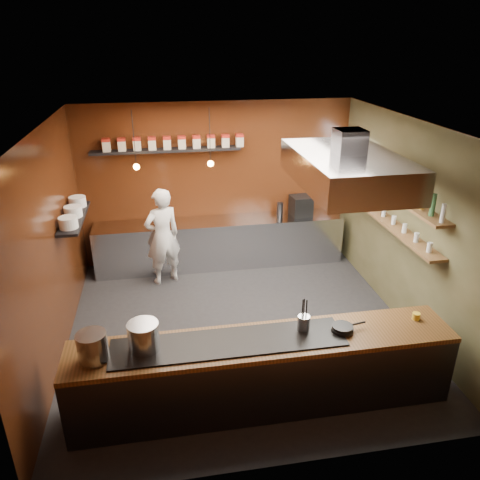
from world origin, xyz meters
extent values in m
plane|color=black|center=(0.00, 0.00, 0.00)|extent=(5.00, 5.00, 0.00)
plane|color=#391A0A|center=(0.00, 2.50, 1.50)|extent=(5.00, 0.00, 5.00)
plane|color=#391A0A|center=(-2.50, 0.00, 1.50)|extent=(0.00, 5.00, 5.00)
plane|color=#424225|center=(2.50, 0.00, 1.50)|extent=(0.00, 5.00, 5.00)
plane|color=silver|center=(0.00, 0.00, 3.00)|extent=(5.00, 5.00, 0.00)
plane|color=white|center=(2.45, 1.70, 1.90)|extent=(0.00, 1.00, 1.00)
cube|color=silver|center=(0.00, 2.17, 0.45)|extent=(4.60, 0.65, 0.90)
cube|color=#38383D|center=(0.00, -1.60, 0.43)|extent=(4.40, 0.70, 0.86)
cube|color=brown|center=(0.00, -1.60, 0.89)|extent=(4.40, 0.72, 0.06)
cube|color=black|center=(-0.40, -1.60, 0.93)|extent=(2.60, 0.55, 0.02)
cube|color=black|center=(-0.90, 2.36, 2.20)|extent=(2.60, 0.26, 0.04)
cube|color=black|center=(-2.34, 1.00, 1.55)|extent=(0.30, 1.40, 0.04)
cube|color=brown|center=(2.34, 0.30, 1.92)|extent=(0.26, 2.80, 0.04)
cube|color=brown|center=(2.34, 0.30, 1.45)|extent=(0.26, 2.80, 0.04)
cube|color=#38383D|center=(1.30, -0.40, 2.85)|extent=(0.35, 0.35, 0.30)
cube|color=silver|center=(1.30, -0.40, 2.50)|extent=(1.20, 2.00, 0.40)
cube|color=white|center=(1.30, -0.40, 2.29)|extent=(1.00, 1.80, 0.02)
cylinder|color=black|center=(-1.40, 1.70, 2.55)|extent=(0.01, 0.01, 0.90)
sphere|color=orange|center=(-1.40, 1.70, 2.10)|extent=(0.10, 0.10, 0.10)
cylinder|color=black|center=(-0.20, 1.70, 2.55)|extent=(0.01, 0.01, 0.90)
sphere|color=orange|center=(-0.20, 1.70, 2.10)|extent=(0.10, 0.10, 0.10)
cube|color=#BCB49C|center=(-1.90, 2.36, 2.31)|extent=(0.13, 0.13, 0.17)
cube|color=maroon|center=(-1.90, 2.36, 2.42)|extent=(0.13, 0.13, 0.05)
cube|color=#BCB49C|center=(-1.64, 2.36, 2.31)|extent=(0.13, 0.13, 0.17)
cube|color=maroon|center=(-1.64, 2.36, 2.42)|extent=(0.13, 0.13, 0.05)
cube|color=#BCB49C|center=(-1.39, 2.36, 2.31)|extent=(0.13, 0.13, 0.17)
cube|color=maroon|center=(-1.39, 2.36, 2.42)|extent=(0.13, 0.13, 0.05)
cube|color=#BCB49C|center=(-1.13, 2.36, 2.31)|extent=(0.13, 0.13, 0.17)
cube|color=maroon|center=(-1.13, 2.36, 2.42)|extent=(0.13, 0.13, 0.05)
cube|color=#BCB49C|center=(-0.88, 2.36, 2.31)|extent=(0.13, 0.13, 0.17)
cube|color=maroon|center=(-0.88, 2.36, 2.42)|extent=(0.14, 0.13, 0.05)
cube|color=#BCB49C|center=(-0.62, 2.36, 2.31)|extent=(0.13, 0.13, 0.17)
cube|color=maroon|center=(-0.62, 2.36, 2.42)|extent=(0.14, 0.13, 0.05)
cube|color=#BCB49C|center=(-0.37, 2.36, 2.31)|extent=(0.13, 0.13, 0.17)
cube|color=maroon|center=(-0.37, 2.36, 2.42)|extent=(0.14, 0.13, 0.05)
cube|color=#BCB49C|center=(-0.11, 2.36, 2.31)|extent=(0.13, 0.13, 0.17)
cube|color=maroon|center=(-0.11, 2.36, 2.42)|extent=(0.14, 0.13, 0.05)
cube|color=#BCB49C|center=(0.14, 2.36, 2.31)|extent=(0.13, 0.13, 0.17)
cube|color=maroon|center=(0.14, 2.36, 2.42)|extent=(0.14, 0.13, 0.05)
cube|color=#BCB49C|center=(0.40, 2.36, 2.31)|extent=(0.13, 0.13, 0.17)
cube|color=maroon|center=(0.40, 2.36, 2.42)|extent=(0.14, 0.13, 0.05)
cylinder|color=white|center=(-2.34, 0.55, 1.65)|extent=(0.26, 0.26, 0.16)
cylinder|color=white|center=(-2.34, 1.00, 1.65)|extent=(0.26, 0.26, 0.16)
cylinder|color=white|center=(-2.34, 1.45, 1.65)|extent=(0.26, 0.26, 0.16)
cylinder|color=silver|center=(2.34, -1.00, 2.06)|extent=(0.06, 0.06, 0.24)
cylinder|color=#2D5933|center=(2.34, -0.76, 2.06)|extent=(0.06, 0.06, 0.24)
cylinder|color=#8C601E|center=(2.34, -0.53, 2.06)|extent=(0.06, 0.06, 0.24)
cylinder|color=silver|center=(2.34, -0.29, 2.06)|extent=(0.06, 0.06, 0.24)
cylinder|color=#2D5933|center=(2.34, -0.05, 2.06)|extent=(0.06, 0.06, 0.24)
cylinder|color=#8C601E|center=(2.34, 0.18, 2.06)|extent=(0.06, 0.06, 0.24)
cylinder|color=silver|center=(2.34, 0.42, 2.06)|extent=(0.06, 0.06, 0.24)
cylinder|color=#2D5933|center=(2.34, 0.65, 2.06)|extent=(0.06, 0.06, 0.24)
cylinder|color=#8C601E|center=(2.34, 0.89, 2.06)|extent=(0.06, 0.06, 0.24)
cylinder|color=silver|center=(2.34, 1.13, 2.06)|extent=(0.06, 0.06, 0.24)
cylinder|color=#2D5933|center=(2.34, 1.36, 2.06)|extent=(0.06, 0.06, 0.24)
cylinder|color=#8C601E|center=(2.34, 1.60, 2.06)|extent=(0.06, 0.06, 0.24)
cylinder|color=silver|center=(2.34, -0.85, 1.53)|extent=(0.07, 0.07, 0.13)
cylinder|color=silver|center=(2.34, -0.52, 1.53)|extent=(0.07, 0.07, 0.13)
cylinder|color=silver|center=(2.34, -0.19, 1.53)|extent=(0.07, 0.07, 0.13)
cylinder|color=silver|center=(2.34, 0.14, 1.53)|extent=(0.07, 0.07, 0.13)
cylinder|color=silver|center=(2.34, 0.46, 1.53)|extent=(0.07, 0.07, 0.13)
cylinder|color=silver|center=(2.34, 0.79, 1.53)|extent=(0.07, 0.07, 0.13)
cylinder|color=silver|center=(2.34, 1.12, 1.53)|extent=(0.07, 0.07, 0.13)
cylinder|color=silver|center=(2.34, 1.45, 1.53)|extent=(0.07, 0.07, 0.13)
cylinder|color=#B1B4B9|center=(-1.84, -1.65, 1.09)|extent=(0.40, 0.40, 0.31)
cylinder|color=#B5B7BC|center=(-1.32, -1.56, 1.10)|extent=(0.34, 0.34, 0.32)
cylinder|color=#B1B4B8|center=(0.48, -1.52, 1.03)|extent=(0.18, 0.18, 0.18)
cylinder|color=black|center=(0.92, -1.61, 0.96)|extent=(0.26, 0.26, 0.03)
cylinder|color=black|center=(0.92, -1.61, 0.99)|extent=(0.24, 0.24, 0.03)
cylinder|color=black|center=(1.12, -1.57, 0.99)|extent=(0.18, 0.05, 0.02)
cylinder|color=gold|center=(1.88, -1.51, 0.96)|extent=(0.10, 0.10, 0.08)
cube|color=black|center=(1.55, 2.19, 1.09)|extent=(0.40, 0.39, 0.37)
imported|color=silver|center=(-1.07, 1.67, 0.86)|extent=(0.74, 0.62, 1.73)
camera|label=1|loc=(-1.01, -5.83, 4.07)|focal=35.00mm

